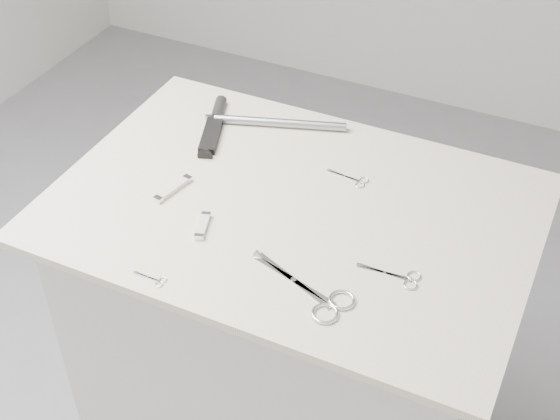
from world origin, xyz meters
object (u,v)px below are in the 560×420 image
at_px(embroidery_scissors_b, 353,179).
at_px(tiny_scissors, 154,279).
at_px(large_shears, 319,297).
at_px(pocket_knife_b, 203,226).
at_px(pocket_knife_a, 173,189).
at_px(metal_rail, 280,123).
at_px(plinth, 290,352).
at_px(sheathed_knife, 215,123).
at_px(embroidery_scissors_a, 400,277).

distance_m(embroidery_scissors_b, tiny_scissors, 0.50).
height_order(large_shears, pocket_knife_b, pocket_knife_b).
bearing_deg(pocket_knife_a, metal_rail, -5.21).
distance_m(large_shears, pocket_knife_b, 0.30).
bearing_deg(plinth, embroidery_scissors_b, 58.43).
height_order(plinth, sheathed_knife, sheathed_knife).
bearing_deg(large_shears, sheathed_knife, 156.07).
xyz_separation_m(embroidery_scissors_a, embroidery_scissors_b, (-0.19, 0.24, -0.00)).
distance_m(plinth, pocket_knife_b, 0.51).
bearing_deg(tiny_scissors, large_shears, 17.36).
relative_size(tiny_scissors, sheathed_knife, 0.30).
bearing_deg(embroidery_scissors_b, pocket_knife_a, -142.85).
bearing_deg(pocket_knife_b, embroidery_scissors_a, -102.40).
relative_size(large_shears, embroidery_scissors_a, 1.84).
relative_size(plinth, metal_rail, 2.86).
bearing_deg(tiny_scissors, plinth, 65.94).
height_order(plinth, embroidery_scissors_b, embroidery_scissors_b).
relative_size(embroidery_scissors_a, tiny_scissors, 1.81).
xyz_separation_m(plinth, pocket_knife_b, (-0.13, -0.14, 0.47)).
relative_size(embroidery_scissors_b, pocket_knife_b, 1.22).
height_order(plinth, tiny_scissors, tiny_scissors).
xyz_separation_m(embroidery_scissors_b, pocket_knife_b, (-0.22, -0.28, 0.00)).
xyz_separation_m(large_shears, tiny_scissors, (-0.30, -0.09, -0.00)).
relative_size(embroidery_scissors_b, metal_rail, 0.30).
xyz_separation_m(embroidery_scissors_a, pocket_knife_a, (-0.52, 0.04, 0.00)).
xyz_separation_m(embroidery_scissors_a, pocket_knife_b, (-0.41, -0.03, 0.00)).
xyz_separation_m(plinth, tiny_scissors, (-0.14, -0.31, 0.47)).
height_order(large_shears, tiny_scissors, large_shears).
bearing_deg(pocket_knife_a, large_shears, -98.88).
xyz_separation_m(sheathed_knife, pocket_knife_a, (0.04, -0.26, -0.00)).
height_order(embroidery_scissors_a, sheathed_knife, sheathed_knife).
height_order(tiny_scissors, pocket_knife_a, pocket_knife_a).
bearing_deg(sheathed_knife, pocket_knife_a, 169.42).
height_order(large_shears, metal_rail, metal_rail).
height_order(large_shears, embroidery_scissors_a, large_shears).
distance_m(sheathed_knife, pocket_knife_b, 0.37).
height_order(embroidery_scissors_b, pocket_knife_a, pocket_knife_a).
bearing_deg(embroidery_scissors_a, large_shears, -138.18).
bearing_deg(metal_rail, embroidery_scissors_a, -40.72).
xyz_separation_m(pocket_knife_a, metal_rail, (0.10, 0.32, 0.00)).
bearing_deg(plinth, large_shears, -55.06).
relative_size(sheathed_knife, pocket_knife_a, 2.10).
bearing_deg(sheathed_knife, large_shears, -152.42).
bearing_deg(embroidery_scissors_b, large_shears, -72.56).
xyz_separation_m(large_shears, metal_rail, (-0.30, 0.48, 0.01)).
distance_m(plinth, embroidery_scissors_a, 0.55).
relative_size(embroidery_scissors_b, pocket_knife_a, 0.91).
bearing_deg(large_shears, metal_rail, 141.41).
xyz_separation_m(plinth, large_shears, (0.15, -0.22, 0.47)).
distance_m(pocket_knife_a, pocket_knife_b, 0.14).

